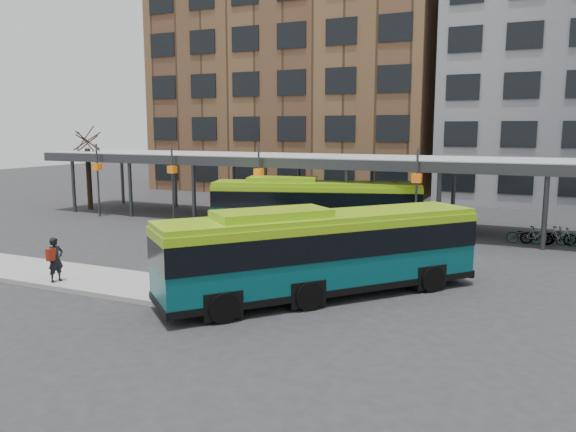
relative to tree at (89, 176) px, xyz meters
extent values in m
plane|color=#28282B|center=(18.00, -12.00, -2.43)|extent=(120.00, 120.00, 0.00)
cube|color=gray|center=(12.50, -15.00, -2.34)|extent=(14.00, 3.00, 0.18)
cube|color=#999B9E|center=(18.00, 1.00, 1.57)|extent=(40.00, 6.00, 0.35)
cube|color=#383A3D|center=(18.00, -2.00, 1.42)|extent=(40.00, 0.15, 0.55)
cylinder|color=#383A3D|center=(0.00, -1.50, -0.53)|extent=(0.24, 0.24, 3.80)
cylinder|color=#383A3D|center=(0.00, 3.50, -0.53)|extent=(0.24, 0.24, 3.80)
cylinder|color=#383A3D|center=(5.00, -1.50, -0.53)|extent=(0.24, 0.24, 3.80)
cylinder|color=#383A3D|center=(5.00, 3.50, -0.53)|extent=(0.24, 0.24, 3.80)
cylinder|color=#383A3D|center=(10.00, -1.50, -0.53)|extent=(0.24, 0.24, 3.80)
cylinder|color=#383A3D|center=(10.00, 3.50, -0.53)|extent=(0.24, 0.24, 3.80)
cylinder|color=#383A3D|center=(15.00, -1.50, -0.53)|extent=(0.24, 0.24, 3.80)
cylinder|color=#383A3D|center=(15.00, 3.50, -0.53)|extent=(0.24, 0.24, 3.80)
cylinder|color=#383A3D|center=(20.00, -1.50, -0.53)|extent=(0.24, 0.24, 3.80)
cylinder|color=#383A3D|center=(20.00, 3.50, -0.53)|extent=(0.24, 0.24, 3.80)
cylinder|color=#383A3D|center=(25.00, -1.50, -0.53)|extent=(0.24, 0.24, 3.80)
cylinder|color=#383A3D|center=(25.00, 3.50, -0.53)|extent=(0.24, 0.24, 3.80)
cylinder|color=#383A3D|center=(30.00, -1.50, -0.53)|extent=(0.24, 0.24, 3.80)
cylinder|color=#383A3D|center=(30.00, 3.50, -0.53)|extent=(0.24, 0.24, 3.80)
cylinder|color=#383A3D|center=(3.00, -2.30, -0.03)|extent=(0.12, 0.12, 4.80)
cube|color=#C6570B|center=(3.00, -2.30, 0.87)|extent=(0.45, 0.45, 0.45)
cylinder|color=#383A3D|center=(9.00, -2.30, -0.03)|extent=(0.12, 0.12, 4.80)
cube|color=#C6570B|center=(9.00, -2.30, 0.87)|extent=(0.45, 0.45, 0.45)
cylinder|color=#383A3D|center=(15.00, -2.30, -0.03)|extent=(0.12, 0.12, 4.80)
cube|color=#C6570B|center=(15.00, -2.30, 0.87)|extent=(0.45, 0.45, 0.45)
cylinder|color=#383A3D|center=(24.00, -2.30, -0.03)|extent=(0.12, 0.12, 4.80)
cube|color=#C6570B|center=(24.00, -2.30, 0.87)|extent=(0.45, 0.45, 0.45)
cylinder|color=black|center=(0.00, 0.00, -0.23)|extent=(0.36, 0.36, 4.40)
cylinder|color=black|center=(0.10, 0.00, 2.37)|extent=(0.08, 1.63, 1.59)
cylinder|color=black|center=(0.00, 0.10, 2.37)|extent=(1.63, 0.13, 1.59)
cylinder|color=black|center=(-0.10, -0.01, 2.37)|extent=(0.15, 1.63, 1.59)
cylinder|color=black|center=(0.00, -0.10, 2.37)|extent=(1.63, 0.10, 1.59)
cube|color=brown|center=(8.00, 20.00, 8.57)|extent=(26.00, 14.00, 22.00)
cube|color=#07484D|center=(23.08, -13.08, -0.92)|extent=(9.19, 10.20, 2.37)
cube|color=black|center=(23.08, -13.08, -0.44)|extent=(9.26, 10.27, 0.90)
cube|color=#7FB212|center=(23.08, -13.08, 0.36)|extent=(9.12, 10.14, 0.19)
cube|color=#7FB212|center=(21.85, -14.52, 0.55)|extent=(3.76, 3.99, 0.33)
cube|color=black|center=(23.08, -13.08, -1.99)|extent=(9.27, 10.28, 0.23)
cylinder|color=black|center=(26.42, -10.94, -1.96)|extent=(0.83, 0.91, 0.95)
cylinder|color=black|center=(24.66, -9.44, -1.96)|extent=(0.83, 0.91, 0.95)
cylinder|color=black|center=(23.22, -14.69, -1.96)|extent=(0.83, 0.91, 0.95)
cylinder|color=black|center=(21.46, -13.19, -1.96)|extent=(0.83, 0.91, 0.95)
cylinder|color=black|center=(21.37, -16.86, -1.96)|extent=(0.83, 0.91, 0.95)
cylinder|color=black|center=(19.61, -15.36, -1.96)|extent=(0.83, 0.91, 0.95)
cube|color=#07484D|center=(18.45, -2.10, -0.92)|extent=(11.51, 5.63, 2.36)
cube|color=black|center=(18.45, -2.10, -0.45)|extent=(11.57, 5.69, 0.90)
cube|color=#7FB212|center=(18.45, -2.10, 0.35)|extent=(11.48, 5.54, 0.19)
cube|color=#7FB212|center=(16.65, -2.66, 0.54)|extent=(4.11, 2.75, 0.33)
cube|color=black|center=(18.45, -2.10, -1.99)|extent=(11.58, 5.70, 0.23)
cylinder|color=black|center=(22.39, -2.07, -1.96)|extent=(0.98, 0.55, 0.94)
cylinder|color=black|center=(21.70, 0.13, -1.96)|extent=(0.98, 0.55, 0.94)
cylinder|color=black|center=(17.71, -3.53, -1.96)|extent=(0.98, 0.55, 0.94)
cylinder|color=black|center=(17.02, -1.34, -1.96)|extent=(0.98, 0.55, 0.94)
cylinder|color=black|center=(15.01, -4.38, -1.96)|extent=(0.98, 0.55, 0.94)
cylinder|color=black|center=(14.32, -2.18, -1.96)|extent=(0.98, 0.55, 0.94)
imported|color=black|center=(13.69, -15.98, -1.42)|extent=(0.49, 0.66, 1.66)
cube|color=maroon|center=(13.66, -16.16, -1.20)|extent=(0.22, 0.33, 0.44)
imported|color=slate|center=(29.10, -0.25, -2.00)|extent=(1.70, 0.82, 0.86)
imported|color=slate|center=(29.69, -0.31, -1.97)|extent=(1.53, 0.44, 0.92)
imported|color=slate|center=(30.27, -0.09, -1.95)|extent=(1.93, 1.02, 0.96)
imported|color=slate|center=(30.73, -0.04, -1.96)|extent=(1.61, 0.59, 0.95)
camera|label=1|loc=(29.84, -30.72, 3.32)|focal=35.00mm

